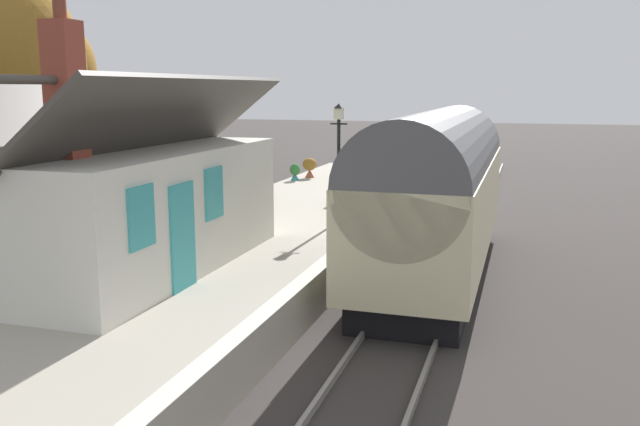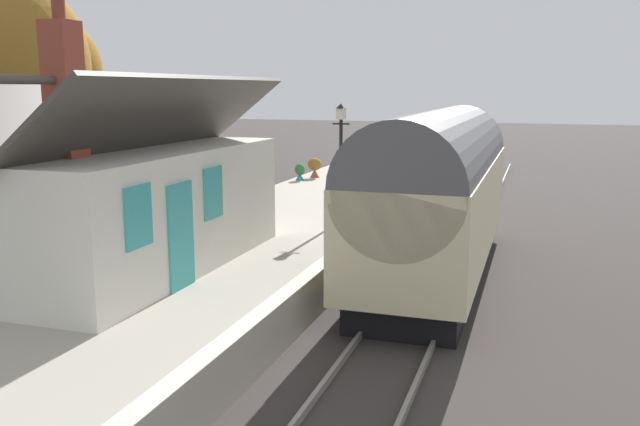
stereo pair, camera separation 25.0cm
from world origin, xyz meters
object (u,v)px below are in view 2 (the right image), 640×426
at_px(planter_bench_right, 370,194).
at_px(tree_mid_background, 25,66).
at_px(bench_platform_end, 344,189).
at_px(station_sign_board, 398,161).
at_px(planter_under_sign, 382,182).
at_px(planter_corner_building, 315,167).
at_px(planter_by_door, 300,172).
at_px(tree_far_right, 56,70).
at_px(bench_by_lamp, 382,169).
at_px(planter_bench_left, 399,177).
at_px(lamp_post_platform, 341,139).
at_px(train, 437,193).
at_px(station_building, 132,202).

distance_m(planter_bench_right, tree_mid_background, 11.78).
xyz_separation_m(bench_platform_end, tree_mid_background, (-4.46, 9.09, 4.08)).
bearing_deg(station_sign_board, planter_under_sign, 127.42).
distance_m(planter_corner_building, planter_by_door, 1.09).
bearing_deg(tree_far_right, station_sign_board, -76.14).
bearing_deg(planter_corner_building, bench_by_lamp, -89.67).
bearing_deg(planter_bench_left, tree_far_right, 113.09).
xyz_separation_m(planter_by_door, planter_under_sign, (-2.26, -4.13, 0.05)).
distance_m(planter_by_door, lamp_post_platform, 9.37).
distance_m(train, planter_by_door, 12.13).
bearing_deg(bench_by_lamp, station_sign_board, -156.78).
xyz_separation_m(train, station_building, (-4.66, 5.94, 0.20)).
bearing_deg(planter_bench_right, planter_bench_left, 0.32).
xyz_separation_m(train, planter_corner_building, (10.70, 6.95, -0.77)).
distance_m(station_building, station_sign_board, 12.87).
xyz_separation_m(bench_platform_end, bench_by_lamp, (5.96, 0.05, 0.00)).
bearing_deg(planter_by_door, station_sign_board, -112.16).
relative_size(planter_corner_building, tree_mid_background, 0.11).
distance_m(tree_mid_background, tree_far_right, 4.97).
bearing_deg(station_building, planter_bench_right, -17.12).
bearing_deg(tree_mid_background, planter_under_sign, -54.10).
bearing_deg(tree_far_right, bench_by_lamp, -62.08).
height_order(bench_platform_end, lamp_post_platform, lamp_post_platform).
distance_m(planter_corner_building, tree_far_right, 11.16).
xyz_separation_m(station_building, planter_corner_building, (15.36, 1.01, -0.96)).
xyz_separation_m(bench_platform_end, planter_corner_building, (5.94, 3.09, 0.01)).
bearing_deg(bench_by_lamp, lamp_post_platform, -174.62).
xyz_separation_m(bench_by_lamp, planter_corner_building, (-0.02, 3.04, 0.01)).
height_order(station_building, tree_far_right, tree_far_right).
distance_m(planter_corner_building, station_sign_board, 5.25).
distance_m(bench_by_lamp, tree_far_right, 13.61).
distance_m(lamp_post_platform, tree_mid_background, 10.21).
height_order(station_building, bench_by_lamp, station_building).
bearing_deg(tree_mid_background, train, -91.33).
height_order(lamp_post_platform, tree_far_right, tree_far_right).
height_order(bench_by_lamp, lamp_post_platform, lamp_post_platform).
height_order(planter_corner_building, tree_far_right, tree_far_right).
bearing_deg(station_building, planter_by_door, 5.30).
bearing_deg(bench_platform_end, station_building, 167.54).
bearing_deg(tree_mid_background, bench_platform_end, -63.87).
distance_m(lamp_post_platform, tree_far_right, 12.89).
height_order(planter_by_door, tree_mid_background, tree_mid_background).
bearing_deg(bench_platform_end, planter_bench_right, -78.78).
height_order(station_sign_board, tree_far_right, tree_far_right).
relative_size(planter_bench_left, planter_under_sign, 1.22).
distance_m(planter_by_door, planter_under_sign, 4.71).
bearing_deg(station_building, train, -51.88).
distance_m(station_building, tree_mid_background, 9.14).
height_order(planter_under_sign, station_sign_board, station_sign_board).
bearing_deg(planter_under_sign, station_building, 166.94).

